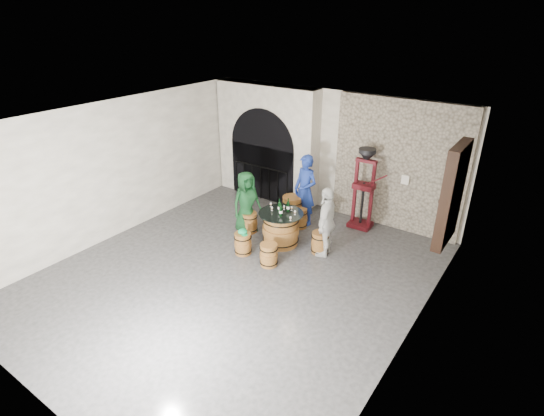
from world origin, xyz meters
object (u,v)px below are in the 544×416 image
Objects in this scene: barrel_stool_left at (250,222)px; person_blue at (305,190)px; person_green at (247,202)px; person_white at (327,222)px; side_barrel at (292,210)px; wine_bottle_center at (281,211)px; wine_bottle_left at (280,207)px; corking_press at (364,183)px; barrel_stool_right at (320,243)px; barrel_stool_near_left at (243,243)px; wine_bottle_right at (288,206)px; barrel_table at (281,229)px; barrel_stool_near_right at (269,255)px; barrel_stool_far at (300,218)px.

person_blue is (0.86, 1.18, 0.65)m from barrel_stool_left.
person_blue is at bearing -19.82° from person_green.
side_barrel is at bearing -133.95° from person_white.
wine_bottle_left is at bearing 132.13° from wine_bottle_center.
person_green is at bearing -122.69° from side_barrel.
person_white is 1.76m from side_barrel.
person_white is 1.73m from corking_press.
wine_bottle_left is (-1.01, -0.13, 0.67)m from barrel_stool_right.
person_green is 0.96× the size of person_white.
wine_bottle_center reaches higher than barrel_stool_near_left.
side_barrel is (-0.47, 0.92, -0.57)m from wine_bottle_right.
barrel_stool_near_left is at bearing -127.88° from person_green.
person_blue reaches higher than barrel_stool_left.
barrel_table is 0.97m from barrel_stool_near_right.
wine_bottle_left is (-0.06, 0.03, 0.53)m from barrel_table.
person_blue is at bearing 99.96° from wine_bottle_right.
wine_bottle_right is (0.19, -1.07, 0.02)m from person_blue.
corking_press is at bearing 57.90° from wine_bottle_right.
barrel_stool_far is 0.71× the size of side_barrel.
wine_bottle_right reaches higher than barrel_stool_far.
wine_bottle_center is 0.29m from wine_bottle_right.
person_green reaches higher than wine_bottle_left.
person_white is 4.96× the size of wine_bottle_right.
corking_press is at bearing -31.55° from person_green.
person_green reaches higher than side_barrel.
corking_press is at bearing 36.53° from barrel_stool_far.
person_white is 0.99m from wine_bottle_right.
person_green is (-0.96, -0.90, 0.52)m from barrel_stool_far.
barrel_stool_left is at bearing -119.32° from side_barrel.
corking_press is at bearing 164.53° from person_white.
barrel_stool_right is 1.56× the size of wine_bottle_left.
corking_press is (0.09, 1.69, 0.38)m from person_white.
person_white is at bearing 17.60° from wine_bottle_center.
barrel_table is at bearing 62.44° from barrel_stool_near_left.
barrel_table is 0.64× the size of person_white.
barrel_table reaches higher than side_barrel.
barrel_table is at bearing -85.33° from barrel_stool_far.
barrel_stool_near_right and barrel_stool_near_left have the same top height.
wine_bottle_center is (0.16, -1.08, 0.67)m from barrel_stool_far.
barrel_stool_right is 0.33× the size of person_green.
barrel_stool_right is 1.14m from wine_bottle_center.
wine_bottle_left is 1.00× the size of wine_bottle_right.
barrel_stool_left is 2.11m from person_white.
barrel_stool_near_right is 1.22m from wine_bottle_left.
barrel_stool_far is (-0.08, 0.96, -0.14)m from barrel_table.
barrel_table is 0.56m from wine_bottle_right.
wine_bottle_right is at bearing 6.05° from barrel_stool_left.
barrel_table is at bearing -27.70° from wine_bottle_left.
side_barrel is at bearing 157.55° from barrel_stool_far.
barrel_stool_right is 1.22m from wine_bottle_left.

